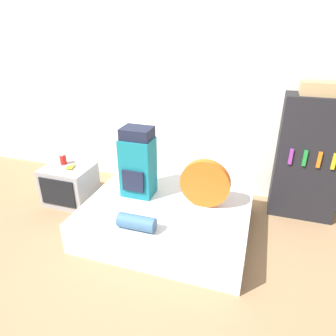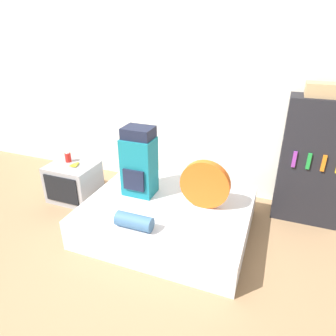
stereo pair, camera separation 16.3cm
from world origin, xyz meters
TOP-DOWN VIEW (x-y plane):
  - ground_plane at (0.00, 0.00)m, footprint 16.00×16.00m
  - wall_back at (0.00, 1.96)m, footprint 8.00×0.05m
  - bed at (0.21, 0.78)m, footprint 1.87×1.54m
  - backpack at (-0.20, 0.89)m, footprint 0.37×0.33m
  - tent_bag at (0.61, 0.87)m, footprint 0.56×0.09m
  - sleeping_roll at (0.06, 0.22)m, footprint 0.39×0.16m
  - television at (-1.28, 0.98)m, footprint 0.64×0.55m
  - canister at (-1.39, 1.06)m, footprint 0.08×0.08m
  - banana_bunch at (-1.22, 0.98)m, footprint 0.12×0.16m
  - bookshelf at (1.73, 1.66)m, footprint 0.76×0.40m
  - cardboard_box at (1.69, 1.66)m, footprint 0.42×0.24m

SIDE VIEW (x-z plane):
  - ground_plane at x=0.00m, z-range 0.00..0.00m
  - bed at x=0.21m, z-range 0.00..0.37m
  - television at x=-1.28m, z-range 0.00..0.53m
  - sleeping_roll at x=0.06m, z-range 0.37..0.52m
  - banana_bunch at x=-1.22m, z-range 0.52..0.55m
  - canister at x=-1.39m, z-range 0.52..0.66m
  - tent_bag at x=0.61m, z-range 0.37..0.93m
  - bookshelf at x=1.73m, z-range 0.00..1.54m
  - backpack at x=-0.20m, z-range 0.35..1.19m
  - wall_back at x=0.00m, z-range 0.00..2.60m
  - cardboard_box at x=1.69m, z-range 1.54..1.69m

